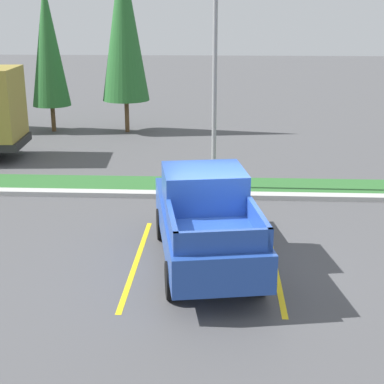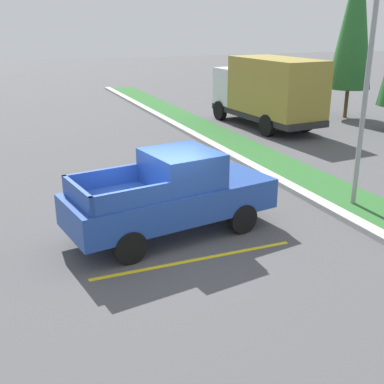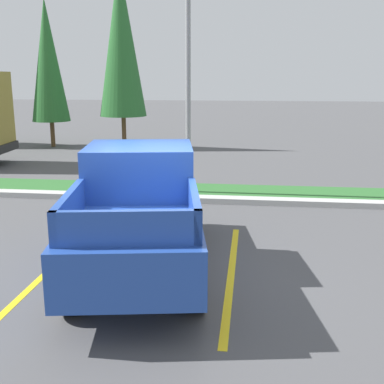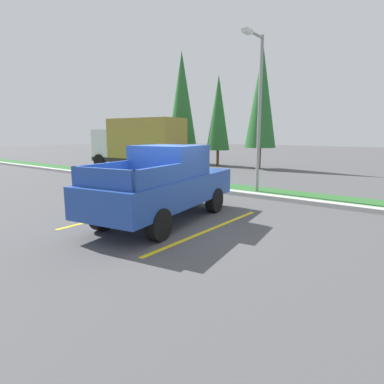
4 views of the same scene
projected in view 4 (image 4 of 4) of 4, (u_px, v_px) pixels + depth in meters
ground_plane at (169, 225)px, 8.64m from camera, size 120.00×120.00×0.00m
parking_line_near at (128, 212)px, 10.10m from camera, size 0.12×4.80×0.01m
parking_line_far at (209, 230)px, 8.24m from camera, size 0.12×4.80×0.01m
curb_strip at (255, 195)px, 12.52m from camera, size 56.00×0.40×0.15m
grass_median at (267, 192)px, 13.38m from camera, size 56.00×1.80×0.06m
pickup_truck_main at (165, 184)px, 9.03m from camera, size 2.73×5.46×2.10m
cargo_truck_distant at (139, 142)px, 21.92m from camera, size 6.96×2.94×3.40m
street_light at (258, 103)px, 12.68m from camera, size 0.24×1.49×6.14m
cypress_tree_leftmost at (182, 98)px, 25.86m from camera, size 2.30×2.30×8.85m
cypress_tree_left_inner at (218, 113)px, 23.98m from camera, size 1.73×1.73×6.67m
cypress_tree_center at (262, 98)px, 21.81m from camera, size 2.11×2.11×8.13m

